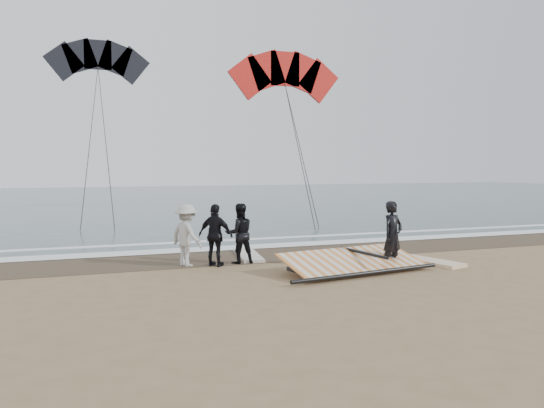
{
  "coord_description": "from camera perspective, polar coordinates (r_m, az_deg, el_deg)",
  "views": [
    {
      "loc": [
        -4.98,
        -10.2,
        2.59
      ],
      "look_at": [
        -0.25,
        3.0,
        1.6
      ],
      "focal_mm": 35.0,
      "sensor_mm": 36.0,
      "label": 1
    }
  ],
  "objects": [
    {
      "name": "board_cream",
      "position": [
        15.32,
        -2.57,
        -5.52
      ],
      "size": [
        0.87,
        2.22,
        0.09
      ],
      "primitive_type": "cube",
      "rotation": [
        0.0,
        0.0,
        -0.14
      ],
      "color": "beige",
      "rests_on": "ground"
    },
    {
      "name": "kite_dark",
      "position": [
        39.29,
        -18.22,
        14.14
      ],
      "size": [
        7.85,
        8.28,
        18.88
      ],
      "color": "black",
      "rests_on": "ground"
    },
    {
      "name": "wet_sand",
      "position": [
        15.73,
        -0.99,
        -5.41
      ],
      "size": [
        120.0,
        2.8,
        0.01
      ],
      "primitive_type": "cube",
      "color": "#4C3D2B",
      "rests_on": "ground"
    },
    {
      "name": "sea",
      "position": [
        43.56,
        -13.12,
        0.54
      ],
      "size": [
        120.0,
        54.0,
        0.02
      ],
      "primitive_type": "cube",
      "color": "#233838",
      "rests_on": "ground"
    },
    {
      "name": "board_white",
      "position": [
        15.06,
        15.96,
        -5.84
      ],
      "size": [
        1.25,
        2.4,
        0.09
      ],
      "primitive_type": "cube",
      "rotation": [
        0.0,
        0.0,
        0.28
      ],
      "color": "white",
      "rests_on": "ground"
    },
    {
      "name": "foam_far",
      "position": [
        18.66,
        -4.05,
        -3.87
      ],
      "size": [
        120.0,
        0.45,
        0.01
      ],
      "primitive_type": "cube",
      "color": "white",
      "rests_on": "sea"
    },
    {
      "name": "kite_red",
      "position": [
        31.96,
        1.39,
        13.3
      ],
      "size": [
        7.78,
        5.13,
        12.76
      ],
      "color": "red",
      "rests_on": "ground"
    },
    {
      "name": "man_main",
      "position": [
        13.76,
        12.85,
        -3.28
      ],
      "size": [
        0.73,
        0.6,
        1.72
      ],
      "primitive_type": "imported",
      "rotation": [
        0.0,
        0.0,
        0.34
      ],
      "color": "black",
      "rests_on": "ground"
    },
    {
      "name": "ground",
      "position": [
        11.64,
        6.23,
        -8.84
      ],
      "size": [
        120.0,
        120.0,
        0.0
      ],
      "primitive_type": "plane",
      "color": "#8C704C",
      "rests_on": "ground"
    },
    {
      "name": "sail_rig",
      "position": [
        13.41,
        8.1,
        -6.29
      ],
      "size": [
        4.17,
        2.25,
        0.49
      ],
      "color": "black",
      "rests_on": "ground"
    },
    {
      "name": "trio_cluster",
      "position": [
        14.0,
        -6.54,
        -3.3
      ],
      "size": [
        2.31,
        1.36,
        1.63
      ],
      "color": "black",
      "rests_on": "ground"
    },
    {
      "name": "foam_near",
      "position": [
        17.04,
        -2.51,
        -4.61
      ],
      "size": [
        120.0,
        0.9,
        0.01
      ],
      "primitive_type": "cube",
      "color": "white",
      "rests_on": "sea"
    }
  ]
}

